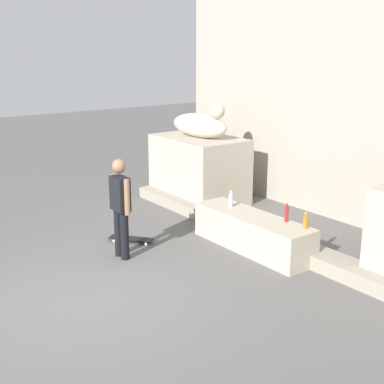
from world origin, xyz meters
TOP-DOWN VIEW (x-y plane):
  - ground_plane at (0.00, 0.00)m, footprint 40.00×40.00m
  - facade_wall at (0.00, 6.00)m, footprint 9.66×0.60m
  - pedestal_left at (-2.93, 4.35)m, footprint 2.06×1.38m
  - statue_reclining_left at (-2.89, 4.36)m, footprint 1.65×0.72m
  - ledge_block at (0.00, 3.27)m, footprint 2.39×0.67m
  - skater at (-1.03, 1.29)m, footprint 0.54×0.23m
  - skateboard at (-1.53, 1.75)m, footprint 0.75×0.65m
  - bottle_clear at (-0.61, 3.28)m, footprint 0.07×0.07m
  - bottle_red at (0.56, 3.49)m, footprint 0.06×0.06m
  - bottle_orange at (0.97, 3.49)m, footprint 0.08×0.08m
  - stair_step at (0.00, 3.64)m, footprint 7.91×0.50m

SIDE VIEW (x-z plane):
  - ground_plane at x=0.00m, z-range 0.00..0.00m
  - skateboard at x=-1.53m, z-range 0.02..0.10m
  - stair_step at x=0.00m, z-range 0.00..0.24m
  - ledge_block at x=0.00m, z-range 0.00..0.61m
  - bottle_orange at x=0.97m, z-range 0.59..0.85m
  - pedestal_left at x=-2.93m, z-range 0.00..1.45m
  - bottle_clear at x=-0.61m, z-range 0.58..0.89m
  - bottle_red at x=0.56m, z-range 0.58..0.91m
  - skater at x=-1.03m, z-range 0.09..1.76m
  - statue_reclining_left at x=-2.89m, z-range 1.35..2.12m
  - facade_wall at x=0.00m, z-range 0.00..5.03m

